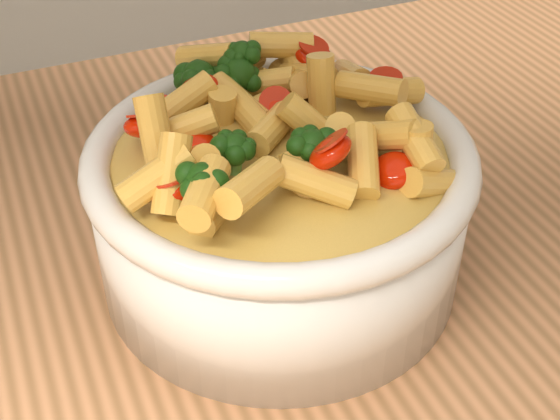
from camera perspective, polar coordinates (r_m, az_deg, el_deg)
name	(u,v)px	position (r m, az deg, el deg)	size (l,w,h in m)	color
table	(342,412)	(0.57, 4.57, -14.50)	(1.20, 0.80, 0.90)	#BD7D51
serving_bowl	(280,208)	(0.49, 0.00, 0.12)	(0.24, 0.24, 0.10)	white
pasta_salad	(280,122)	(0.45, 0.00, 6.44)	(0.19, 0.19, 0.04)	#FFC450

